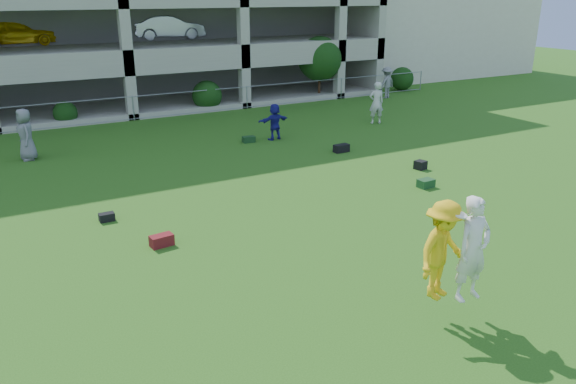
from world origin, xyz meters
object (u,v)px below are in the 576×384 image
bystander_c (26,134)px  bystander_f (387,83)px  stucco_building (395,3)px  bystander_d (275,122)px  crate_d (420,165)px  frisbee_contest (452,250)px  bystander_e (376,103)px

bystander_c → bystander_f: size_ratio=1.06×
stucco_building → bystander_f: (-8.59, -10.08, -4.11)m
stucco_building → bystander_c: 31.59m
bystander_d → crate_d: (2.47, -6.18, -0.60)m
bystander_c → frisbee_contest: frisbee_contest is taller
bystander_c → bystander_d: (9.31, -1.78, -0.19)m
bystander_e → bystander_f: size_ratio=1.09×
crate_d → bystander_d: bearing=111.8°
stucco_building → bystander_e: bearing=-131.1°
bystander_c → bystander_f: bearing=95.1°
stucco_building → bystander_c: size_ratio=8.45×
stucco_building → bystander_d: 24.79m
bystander_d → bystander_e: bearing=179.3°
bystander_c → crate_d: bystander_c is taller
stucco_building → crate_d: size_ratio=45.71×
bystander_e → crate_d: (-3.10, -6.58, -0.82)m
bystander_d → frisbee_contest: frisbee_contest is taller
stucco_building → frisbee_contest: 37.03m
stucco_building → frisbee_contest: size_ratio=7.99×
stucco_building → bystander_c: bearing=-153.9°
bystander_d → bystander_f: (10.24, 5.48, 0.14)m
frisbee_contest → bystander_c: bearing=110.2°
bystander_c → stucco_building: bearing=110.5°
crate_d → frisbee_contest: size_ratio=0.17×
bystander_d → bystander_f: size_ratio=0.85×
stucco_building → bystander_d: (-18.82, -15.57, -4.25)m
bystander_f → bystander_c: bearing=-2.2°
bystander_e → bystander_f: bystander_e is taller
bystander_d → stucco_building: bearing=-145.2°
stucco_building → bystander_f: 13.87m
stucco_building → crate_d: stucco_building is taller
crate_d → frisbee_contest: 9.74m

